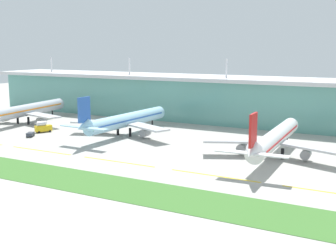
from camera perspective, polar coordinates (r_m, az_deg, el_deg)
The scene contains 11 objects.
ground_plane at distance 145.58m, azimuth -5.82°, elevation -4.86°, with size 600.00×600.00×0.00m, color #A8A59E.
terminal_building at distance 227.27m, azimuth 7.84°, elevation 3.36°, with size 288.00×34.00×31.59m.
airliner_nearest at distance 232.39m, azimuth -17.70°, elevation 1.87°, with size 48.41×66.47×18.90m.
airliner_near_middle at distance 192.30m, azimuth -5.36°, elevation 0.72°, with size 48.77×62.20×18.90m.
airliner_far_middle at distance 157.34m, azimuth 13.32°, elevation -1.55°, with size 48.73×66.94×18.90m.
taxiway_stripe_mid_west at distance 170.21m, azimuth -15.76°, elevation -3.02°, with size 28.00×0.70×0.04m, color yellow.
taxiway_stripe_centre at distance 148.91m, azimuth -6.32°, elevation -4.53°, with size 28.00×0.70×0.04m, color yellow.
taxiway_stripe_mid_east at distance 132.99m, azimuth 5.87°, elevation -6.28°, with size 28.00×0.70×0.04m, color yellow.
grass_verge at distance 129.60m, azimuth -11.05°, elevation -6.83°, with size 300.00×18.00×0.10m, color #3D702D.
pushback_tug at distance 197.62m, azimuth -17.03°, elevation -1.00°, with size 4.23×5.01×1.85m.
fuel_truck at distance 206.59m, azimuth -15.55°, elevation -0.15°, with size 5.59×7.59×4.95m.
Camera 1 is at (79.98, -115.91, 36.87)m, focal length 48.16 mm.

